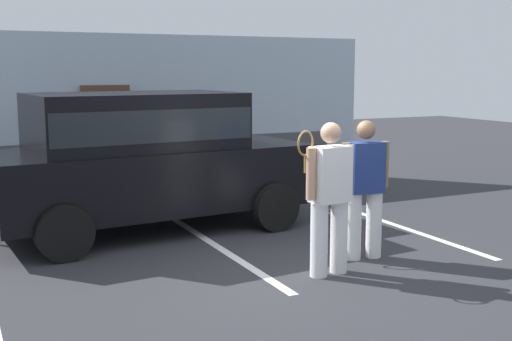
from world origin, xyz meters
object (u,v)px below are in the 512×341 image
(potted_plant_by_porch, at_px, (265,174))
(tennis_player_woman, at_px, (364,188))
(parked_suv, at_px, (145,155))
(tennis_player_man, at_px, (329,196))

(potted_plant_by_porch, bearing_deg, tennis_player_woman, -100.98)
(parked_suv, xyz_separation_m, potted_plant_by_porch, (2.95, 1.94, -0.77))
(tennis_player_man, relative_size, potted_plant_by_porch, 2.66)
(parked_suv, distance_m, tennis_player_woman, 3.32)
(tennis_player_man, relative_size, tennis_player_woman, 1.02)
(parked_suv, distance_m, tennis_player_man, 3.25)
(parked_suv, relative_size, tennis_player_man, 2.65)
(parked_suv, distance_m, potted_plant_by_porch, 3.62)
(tennis_player_man, distance_m, tennis_player_woman, 0.84)
(tennis_player_man, bearing_deg, parked_suv, -72.68)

